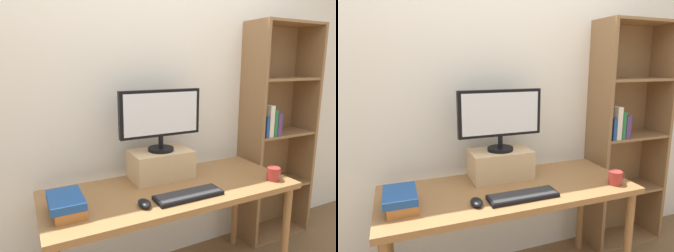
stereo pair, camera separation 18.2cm
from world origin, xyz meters
The scene contains 9 objects.
back_wall centered at (0.00, 0.43, 1.30)m, with size 7.00×0.08×2.60m.
desk centered at (0.00, 0.00, 0.66)m, with size 1.53×0.62×0.74m.
bookshelf_unit centered at (1.12, 0.28, 0.91)m, with size 0.63×0.28×1.80m.
riser_box centered at (0.01, 0.17, 0.84)m, with size 0.40×0.24×0.19m.
computer_monitor centered at (0.01, 0.17, 1.15)m, with size 0.55×0.17×0.40m.
keyboard centered at (0.02, -0.17, 0.75)m, with size 0.40×0.13×0.02m.
computer_mouse centered at (-0.25, -0.16, 0.76)m, with size 0.06×0.10×0.04m.
book_stack centered at (-0.62, -0.05, 0.79)m, with size 0.17×0.25×0.09m.
coffee_mug centered at (0.64, -0.19, 0.79)m, with size 0.11×0.08×0.08m.
Camera 1 is at (-0.79, -1.52, 1.48)m, focal length 32.00 mm.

